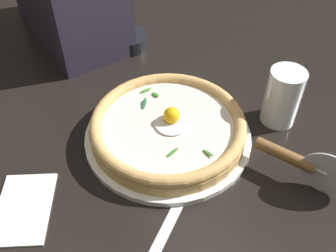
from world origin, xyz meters
name	(u,v)px	position (x,y,z in m)	size (l,w,h in m)	color
ground_plane	(162,148)	(0.00, 0.00, -0.01)	(2.40, 2.40, 0.03)	black
pizza_plate	(168,135)	(-0.02, -0.01, 0.01)	(0.33, 0.33, 0.01)	white
pizza	(168,126)	(-0.02, -0.01, 0.03)	(0.30, 0.30, 0.06)	tan
side_bowl	(127,40)	(-0.11, -0.34, 0.02)	(0.10, 0.10, 0.03)	black
pizza_cutter	(298,161)	(-0.15, 0.20, 0.04)	(0.08, 0.17, 0.09)	silver
drinking_glass	(282,100)	(-0.24, 0.07, 0.05)	(0.07, 0.07, 0.12)	silver
folded_napkin	(24,208)	(0.28, 0.00, 0.00)	(0.14, 0.09, 0.01)	white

